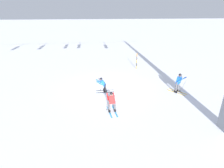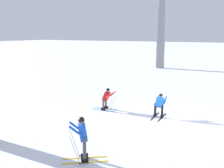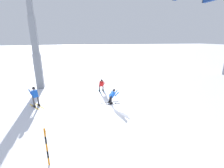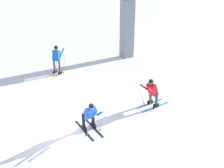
{
  "view_description": "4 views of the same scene",
  "coord_description": "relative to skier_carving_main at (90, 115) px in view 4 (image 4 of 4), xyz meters",
  "views": [
    {
      "loc": [
        1.5,
        15.44,
        6.75
      ],
      "look_at": [
        -0.04,
        3.06,
        1.58
      ],
      "focal_mm": 28.9,
      "sensor_mm": 36.0,
      "label": 1
    },
    {
      "loc": [
        -13.36,
        -3.28,
        4.77
      ],
      "look_at": [
        -0.67,
        3.43,
        1.89
      ],
      "focal_mm": 40.66,
      "sensor_mm": 36.0,
      "label": 2
    },
    {
      "loc": [
        -2.67,
        -11.5,
        5.63
      ],
      "look_at": [
        1.17,
        3.73,
        0.94
      ],
      "focal_mm": 24.77,
      "sensor_mm": 36.0,
      "label": 3
    },
    {
      "loc": [
        8.4,
        -2.74,
        6.11
      ],
      "look_at": [
        0.46,
        1.93,
        1.83
      ],
      "focal_mm": 41.59,
      "sensor_mm": 36.0,
      "label": 4
    }
  ],
  "objects": [
    {
      "name": "skier_distant_downhill",
      "position": [
        -0.36,
        3.35,
        0.05
      ],
      "size": [
        0.74,
        1.66,
        1.53
      ],
      "color": "#198CCC",
      "rests_on": "ground_plane"
    },
    {
      "name": "skier_carving_main",
      "position": [
        0.0,
        0.0,
        0.0
      ],
      "size": [
        1.65,
        0.71,
        1.45
      ],
      "color": "black",
      "rests_on": "ground_plane"
    },
    {
      "name": "ground_plane",
      "position": [
        -0.49,
        -0.91,
        -0.75
      ],
      "size": [
        260.0,
        260.0,
        0.0
      ],
      "primitive_type": "plane",
      "color": "white"
    },
    {
      "name": "skier_distant_uphill",
      "position": [
        -6.47,
        0.96,
        0.28
      ],
      "size": [
        1.39,
        1.69,
        1.78
      ],
      "color": "yellow",
      "rests_on": "ground_plane"
    }
  ]
}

